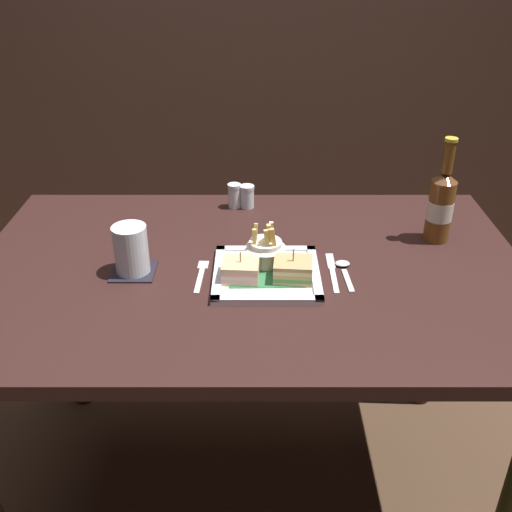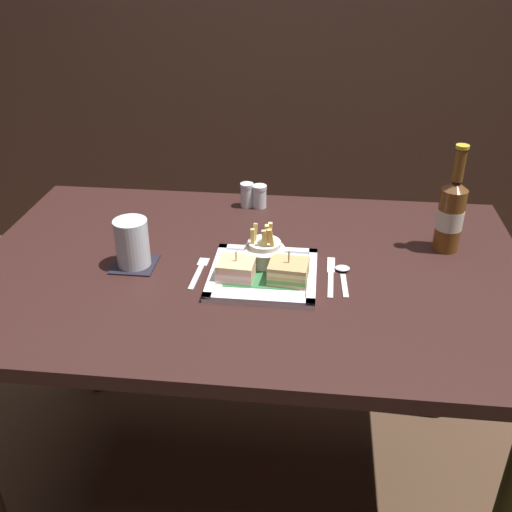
# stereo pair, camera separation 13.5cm
# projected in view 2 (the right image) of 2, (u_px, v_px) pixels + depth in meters

# --- Properties ---
(ground_plane) EXTENTS (6.00, 6.00, 0.00)m
(ground_plane) POSITION_uv_depth(u_px,v_px,m) (250.00, 479.00, 1.75)
(ground_plane) COLOR #4A3424
(dining_table) EXTENTS (1.31, 0.84, 0.73)m
(dining_table) POSITION_uv_depth(u_px,v_px,m) (249.00, 305.00, 1.45)
(dining_table) COLOR black
(dining_table) RESTS_ON ground_plane
(square_plate) EXTENTS (0.24, 0.24, 0.02)m
(square_plate) POSITION_uv_depth(u_px,v_px,m) (263.00, 275.00, 1.34)
(square_plate) COLOR white
(square_plate) RESTS_ON dining_table
(sandwich_half_left) EXTENTS (0.08, 0.08, 0.07)m
(sandwich_half_left) POSITION_uv_depth(u_px,v_px,m) (236.00, 269.00, 1.31)
(sandwich_half_left) COLOR beige
(sandwich_half_left) RESTS_ON square_plate
(sandwich_half_right) EXTENTS (0.09, 0.08, 0.08)m
(sandwich_half_right) POSITION_uv_depth(u_px,v_px,m) (288.00, 272.00, 1.30)
(sandwich_half_right) COLOR tan
(sandwich_half_right) RESTS_ON square_plate
(fries_cup) EXTENTS (0.10, 0.10, 0.11)m
(fries_cup) POSITION_uv_depth(u_px,v_px,m) (264.00, 248.00, 1.36)
(fries_cup) COLOR silver
(fries_cup) RESTS_ON square_plate
(beer_bottle) EXTENTS (0.06, 0.06, 0.27)m
(beer_bottle) POSITION_uv_depth(u_px,v_px,m) (451.00, 213.00, 1.42)
(beer_bottle) COLOR brown
(beer_bottle) RESTS_ON dining_table
(drink_coaster) EXTENTS (0.10, 0.10, 0.00)m
(drink_coaster) POSITION_uv_depth(u_px,v_px,m) (135.00, 264.00, 1.39)
(drink_coaster) COLOR black
(drink_coaster) RESTS_ON dining_table
(water_glass) EXTENTS (0.08, 0.08, 0.11)m
(water_glass) POSITION_uv_depth(u_px,v_px,m) (133.00, 246.00, 1.37)
(water_glass) COLOR silver
(water_glass) RESTS_ON dining_table
(fork) EXTENTS (0.03, 0.14, 0.00)m
(fork) POSITION_uv_depth(u_px,v_px,m) (199.00, 271.00, 1.37)
(fork) COLOR silver
(fork) RESTS_ON dining_table
(knife) EXTENTS (0.02, 0.18, 0.00)m
(knife) POSITION_uv_depth(u_px,v_px,m) (331.00, 275.00, 1.35)
(knife) COLOR silver
(knife) RESTS_ON dining_table
(spoon) EXTENTS (0.03, 0.13, 0.01)m
(spoon) POSITION_uv_depth(u_px,v_px,m) (343.00, 273.00, 1.35)
(spoon) COLOR silver
(spoon) RESTS_ON dining_table
(salt_shaker) EXTENTS (0.04, 0.04, 0.07)m
(salt_shaker) POSITION_uv_depth(u_px,v_px,m) (247.00, 196.00, 1.67)
(salt_shaker) COLOR silver
(salt_shaker) RESTS_ON dining_table
(pepper_shaker) EXTENTS (0.04, 0.04, 0.07)m
(pepper_shaker) POSITION_uv_depth(u_px,v_px,m) (260.00, 198.00, 1.67)
(pepper_shaker) COLOR silver
(pepper_shaker) RESTS_ON dining_table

